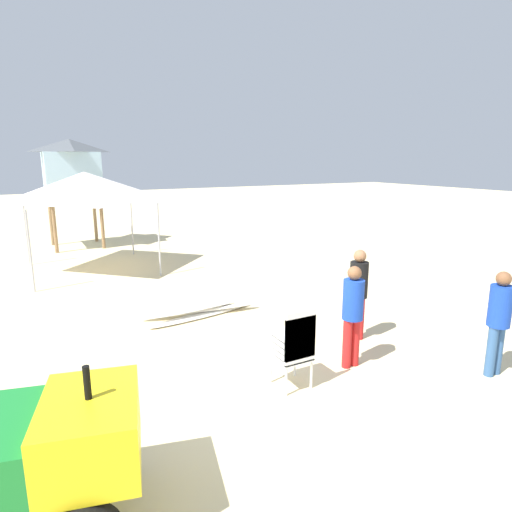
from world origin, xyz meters
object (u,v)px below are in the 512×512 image
Objects in this scene: lifeguard_near_left at (353,310)px; popup_canopy at (85,186)px; stacked_plastic_chairs at (295,342)px; lifeguard_near_center at (499,317)px; lifeguard_near_right at (358,289)px; lifeguard_tower at (71,171)px; surfboard_pile at (201,311)px.

popup_canopy is at bearing 107.36° from lifeguard_near_left.
lifeguard_near_center is at bearing -20.89° from stacked_plastic_chairs.
lifeguard_tower is (-3.28, 11.45, 1.79)m from lifeguard_near_right.
popup_canopy is at bearing 104.97° from surfboard_pile.
lifeguard_near_left is at bearing -68.94° from surfboard_pile.
lifeguard_tower is at bearing 98.05° from surfboard_pile.
popup_canopy is (-2.60, 8.32, 1.49)m from lifeguard_near_left.
surfboard_pile is at bearing 129.21° from lifeguard_near_right.
lifeguard_near_center is at bearing -72.61° from lifeguard_tower.
lifeguard_near_left is 1.01× the size of lifeguard_near_center.
lifeguard_near_center reaches higher than surfboard_pile.
lifeguard_near_center is 0.42× the size of lifeguard_tower.
lifeguard_tower is (-2.50, 12.19, 1.82)m from lifeguard_near_left.
lifeguard_near_left is at bearing -72.64° from popup_canopy.
stacked_plastic_chairs is 3.41m from surfboard_pile.
stacked_plastic_chairs is 0.31× the size of lifeguard_tower.
popup_canopy is (-1.37, 5.12, 2.30)m from surfboard_pile.
surfboard_pile is at bearing 111.06° from lifeguard_near_left.
surfboard_pile is at bearing -81.95° from lifeguard_tower.
stacked_plastic_chairs is 12.59m from lifeguard_tower.
lifeguard_near_center is at bearing -64.92° from lifeguard_near_right.
popup_canopy reaches higher than surfboard_pile.
stacked_plastic_chairs is 0.37× the size of popup_canopy.
stacked_plastic_chairs is at bearing -154.94° from lifeguard_near_right.
stacked_plastic_chairs is 8.77m from popup_canopy.
lifeguard_tower reaches higher than lifeguard_near_right.
lifeguard_near_right is (1.92, 0.90, 0.25)m from stacked_plastic_chairs.
lifeguard_near_left is (1.15, 0.15, 0.23)m from stacked_plastic_chairs.
stacked_plastic_chairs is at bearing -80.30° from popup_canopy.
lifeguard_near_left is 8.84m from popup_canopy.
stacked_plastic_chairs is at bearing -83.75° from lifeguard_tower.
lifeguard_tower is at bearing 96.25° from stacked_plastic_chairs.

